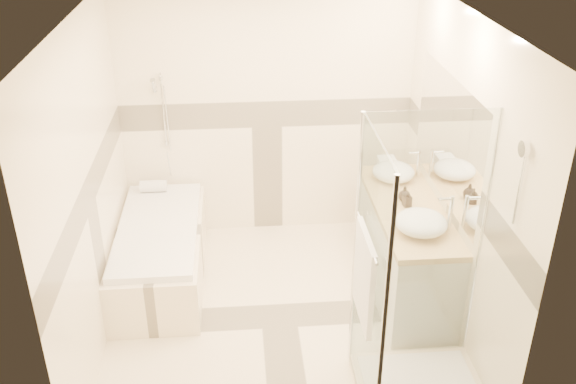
{
  "coord_description": "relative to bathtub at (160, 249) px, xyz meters",
  "views": [
    {
      "loc": [
        -0.29,
        -4.32,
        3.44
      ],
      "look_at": [
        0.1,
        0.25,
        1.05
      ],
      "focal_mm": 40.0,
      "sensor_mm": 36.0,
      "label": 1
    }
  ],
  "objects": [
    {
      "name": "shower_enclosure",
      "position": [
        1.86,
        -1.62,
        0.2
      ],
      "size": [
        0.96,
        0.93,
        2.04
      ],
      "color": "#FCEBC9",
      "rests_on": "ground"
    },
    {
      "name": "room",
      "position": [
        1.08,
        -0.64,
        0.95
      ],
      "size": [
        2.82,
        3.02,
        2.52
      ],
      "color": "#F7E6C4",
      "rests_on": "ground"
    },
    {
      "name": "faucet_far",
      "position": [
        2.34,
        -0.78,
        0.72
      ],
      "size": [
        0.12,
        0.03,
        0.3
      ],
      "color": "silver",
      "rests_on": "vanity"
    },
    {
      "name": "rolled_towel",
      "position": [
        -0.1,
        0.66,
        0.31
      ],
      "size": [
        0.25,
        0.11,
        0.11
      ],
      "primitive_type": "cylinder",
      "rotation": [
        0.0,
        1.57,
        0.0
      ],
      "color": "white",
      "rests_on": "bathtub"
    },
    {
      "name": "vessel_sink_near",
      "position": [
        2.13,
        0.15,
        0.62
      ],
      "size": [
        0.38,
        0.38,
        0.15
      ],
      "primitive_type": "ellipsoid",
      "color": "white",
      "rests_on": "vanity"
    },
    {
      "name": "bathtub",
      "position": [
        0.0,
        0.0,
        0.0
      ],
      "size": [
        0.75,
        1.7,
        0.56
      ],
      "color": "#FCEBC9",
      "rests_on": "ground"
    },
    {
      "name": "amenity_bottle_a",
      "position": [
        2.13,
        -0.36,
        0.61
      ],
      "size": [
        0.07,
        0.08,
        0.14
      ],
      "primitive_type": "imported",
      "rotation": [
        0.0,
        0.0,
        0.22
      ],
      "color": "black",
      "rests_on": "vanity"
    },
    {
      "name": "folded_towels",
      "position": [
        2.13,
        0.37,
        0.59
      ],
      "size": [
        0.17,
        0.28,
        0.09
      ],
      "primitive_type": "cube",
      "rotation": [
        0.0,
        0.0,
        -0.01
      ],
      "color": "white",
      "rests_on": "vanity"
    },
    {
      "name": "vanity",
      "position": [
        2.15,
        -0.35,
        0.12
      ],
      "size": [
        0.58,
        1.62,
        0.85
      ],
      "color": "white",
      "rests_on": "ground"
    },
    {
      "name": "vessel_sink_far",
      "position": [
        2.13,
        -0.78,
        0.63
      ],
      "size": [
        0.41,
        0.41,
        0.16
      ],
      "primitive_type": "ellipsoid",
      "color": "white",
      "rests_on": "vanity"
    },
    {
      "name": "amenity_bottle_b",
      "position": [
        2.13,
        -0.26,
        0.61
      ],
      "size": [
        0.14,
        0.14,
        0.13
      ],
      "primitive_type": "imported",
      "rotation": [
        0.0,
        0.0,
        0.42
      ],
      "color": "black",
      "rests_on": "vanity"
    },
    {
      "name": "faucet_near",
      "position": [
        2.35,
        0.15,
        0.7
      ],
      "size": [
        0.11,
        0.03,
        0.28
      ],
      "color": "silver",
      "rests_on": "vanity"
    }
  ]
}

